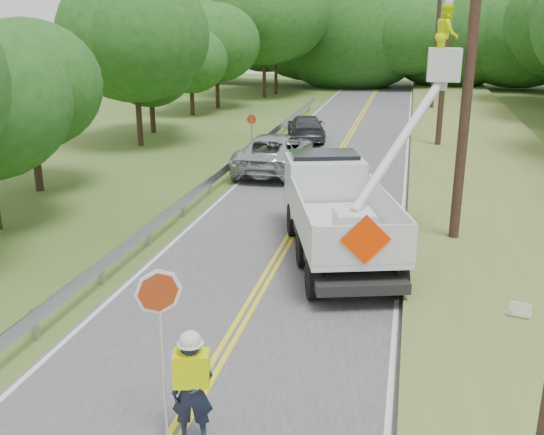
# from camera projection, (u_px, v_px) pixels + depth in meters

# --- Properties ---
(ground) EXTENTS (140.00, 140.00, 0.00)m
(ground) POSITION_uv_depth(u_px,v_px,m) (202.00, 389.00, 11.46)
(ground) COLOR #35511F
(ground) RESTS_ON ground
(road) EXTENTS (7.20, 96.00, 0.03)m
(road) POSITION_uv_depth(u_px,v_px,m) (316.00, 193.00, 24.46)
(road) COLOR #444446
(road) RESTS_ON ground
(guardrail) EXTENTS (0.18, 48.00, 0.77)m
(guardrail) POSITION_uv_depth(u_px,v_px,m) (226.00, 170.00, 25.98)
(guardrail) COLOR #A0A3A8
(guardrail) RESTS_ON ground
(utility_poles) EXTENTS (1.60, 43.30, 10.00)m
(utility_poles) POSITION_uv_depth(u_px,v_px,m) (453.00, 55.00, 24.61)
(utility_poles) COLOR black
(utility_poles) RESTS_ON ground
(tall_grass_verge) EXTENTS (7.00, 96.00, 0.30)m
(tall_grass_verge) POSITION_uv_depth(u_px,v_px,m) (504.00, 201.00, 22.94)
(tall_grass_verge) COLOR olive
(tall_grass_verge) RESTS_ON ground
(treeline_left) EXTENTS (10.80, 53.68, 11.57)m
(treeline_left) POSITION_uv_depth(u_px,v_px,m) (216.00, 29.00, 42.25)
(treeline_left) COLOR #332319
(treeline_left) RESTS_ON ground
(treeline_horizon) EXTENTS (56.73, 15.42, 12.35)m
(treeline_horizon) POSITION_uv_depth(u_px,v_px,m) (412.00, 32.00, 61.33)
(treeline_horizon) COLOR #1C4A14
(treeline_horizon) RESTS_ON ground
(flagger) EXTENTS (1.13, 0.59, 3.01)m
(flagger) POSITION_uv_depth(u_px,v_px,m) (191.00, 383.00, 9.71)
(flagger) COLOR #191E33
(flagger) RESTS_ON road
(bucket_truck) EXTENTS (5.28, 7.61, 7.03)m
(bucket_truck) POSITION_uv_depth(u_px,v_px,m) (340.00, 195.00, 18.33)
(bucket_truck) COLOR black
(bucket_truck) RESTS_ON road
(suv_silver) EXTENTS (2.92, 6.22, 1.72)m
(suv_silver) POSITION_uv_depth(u_px,v_px,m) (275.00, 152.00, 27.82)
(suv_silver) COLOR #ACB0B4
(suv_silver) RESTS_ON road
(suv_darkgrey) EXTENTS (3.08, 5.23, 1.42)m
(suv_darkgrey) POSITION_uv_depth(u_px,v_px,m) (306.00, 128.00, 35.15)
(suv_darkgrey) COLOR #383940
(suv_darkgrey) RESTS_ON road
(stop_sign_permanent) EXTENTS (0.48, 0.06, 2.25)m
(stop_sign_permanent) POSITION_uv_depth(u_px,v_px,m) (252.00, 131.00, 29.90)
(stop_sign_permanent) COLOR #A0A3A8
(stop_sign_permanent) RESTS_ON ground
(yard_sign) EXTENTS (0.46, 0.13, 0.68)m
(yard_sign) POSITION_uv_depth(u_px,v_px,m) (520.00, 311.00, 13.50)
(yard_sign) COLOR white
(yard_sign) RESTS_ON ground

